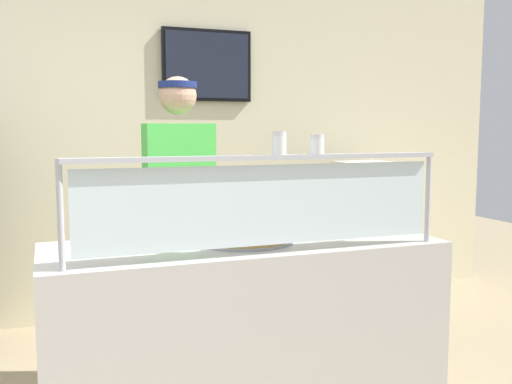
% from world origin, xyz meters
% --- Properties ---
extents(ground_plane, '(12.00, 12.00, 0.00)m').
position_xyz_m(ground_plane, '(0.90, 1.00, 0.00)').
color(ground_plane, tan).
rests_on(ground_plane, ground).
extents(shop_rear_unit, '(6.21, 0.13, 2.70)m').
position_xyz_m(shop_rear_unit, '(0.91, 2.38, 1.36)').
color(shop_rear_unit, beige).
rests_on(shop_rear_unit, ground).
extents(serving_counter, '(1.81, 0.66, 0.95)m').
position_xyz_m(serving_counter, '(0.90, 0.33, 0.47)').
color(serving_counter, '#BCB7B2').
rests_on(serving_counter, ground).
extents(sneeze_guard, '(1.63, 0.06, 0.41)m').
position_xyz_m(sneeze_guard, '(0.90, 0.06, 1.22)').
color(sneeze_guard, '#B2B5BC').
rests_on(sneeze_guard, serving_counter).
extents(pizza_tray, '(0.47, 0.47, 0.04)m').
position_xyz_m(pizza_tray, '(0.90, 0.35, 0.97)').
color(pizza_tray, '#9EA0A8').
rests_on(pizza_tray, serving_counter).
extents(pizza_server, '(0.10, 0.29, 0.01)m').
position_xyz_m(pizza_server, '(0.92, 0.33, 0.99)').
color(pizza_server, '#ADAFB7').
rests_on(pizza_server, pizza_tray).
extents(parmesan_shaker, '(0.06, 0.06, 0.10)m').
position_xyz_m(parmesan_shaker, '(0.96, 0.06, 1.41)').
color(parmesan_shaker, white).
rests_on(parmesan_shaker, sneeze_guard).
extents(pepper_flake_shaker, '(0.06, 0.06, 0.08)m').
position_xyz_m(pepper_flake_shaker, '(1.13, 0.06, 1.40)').
color(pepper_flake_shaker, white).
rests_on(pepper_flake_shaker, sneeze_guard).
extents(worker_figure, '(0.41, 0.50, 1.76)m').
position_xyz_m(worker_figure, '(0.77, 1.04, 1.01)').
color(worker_figure, '#23232D').
rests_on(worker_figure, ground).
extents(prep_shelf, '(0.70, 0.55, 0.94)m').
position_xyz_m(prep_shelf, '(2.49, 1.89, 0.47)').
color(prep_shelf, '#B7BABF').
rests_on(prep_shelf, ground).
extents(pizza_box_stack, '(0.45, 0.44, 0.27)m').
position_xyz_m(pizza_box_stack, '(2.49, 1.89, 1.07)').
color(pizza_box_stack, silver).
rests_on(pizza_box_stack, prep_shelf).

